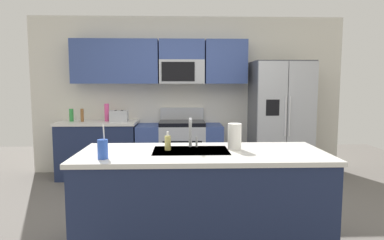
% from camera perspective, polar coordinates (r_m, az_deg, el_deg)
% --- Properties ---
extents(ground_plane, '(9.00, 9.00, 0.00)m').
position_cam_1_polar(ground_plane, '(3.86, 0.00, -16.70)').
color(ground_plane, '#66605B').
rests_on(ground_plane, ground).
extents(kitchen_wall_unit, '(5.20, 0.43, 2.60)m').
position_cam_1_polar(kitchen_wall_unit, '(5.64, -2.20, 5.91)').
color(kitchen_wall_unit, silver).
rests_on(kitchen_wall_unit, ground).
extents(back_counter, '(1.24, 0.63, 0.90)m').
position_cam_1_polar(back_counter, '(5.61, -15.61, -4.81)').
color(back_counter, '#1E2A4D').
rests_on(back_counter, ground).
extents(range_oven, '(1.36, 0.61, 1.10)m').
position_cam_1_polar(range_oven, '(5.46, -2.08, -4.98)').
color(range_oven, '#B7BABF').
rests_on(range_oven, ground).
extents(refrigerator, '(0.90, 0.76, 1.85)m').
position_cam_1_polar(refrigerator, '(5.55, 14.70, 0.04)').
color(refrigerator, '#4C4F54').
rests_on(refrigerator, ground).
extents(island_counter, '(2.19, 0.90, 0.90)m').
position_cam_1_polar(island_counter, '(3.13, 1.71, -13.40)').
color(island_counter, '#1E2A4D').
rests_on(island_counter, ground).
extents(toaster, '(0.28, 0.16, 0.18)m').
position_cam_1_polar(toaster, '(5.41, -12.30, 0.65)').
color(toaster, '#B7BABF').
rests_on(toaster, back_counter).
extents(pepper_mill, '(0.05, 0.05, 0.20)m').
position_cam_1_polar(pepper_mill, '(5.60, -18.15, 0.78)').
color(pepper_mill, brown).
rests_on(pepper_mill, back_counter).
extents(bottle_pink, '(0.07, 0.07, 0.28)m').
position_cam_1_polar(bottle_pink, '(5.55, -14.26, 1.25)').
color(bottle_pink, '#EA4C93').
rests_on(bottle_pink, back_counter).
extents(bottle_green, '(0.07, 0.07, 0.20)m').
position_cam_1_polar(bottle_green, '(5.70, -19.80, 0.80)').
color(bottle_green, green).
rests_on(bottle_green, back_counter).
extents(sink_faucet, '(0.08, 0.21, 0.28)m').
position_cam_1_polar(sink_faucet, '(3.16, -0.17, -1.69)').
color(sink_faucet, '#B7BABF').
rests_on(sink_faucet, island_counter).
extents(drink_cup_blue, '(0.08, 0.08, 0.28)m').
position_cam_1_polar(drink_cup_blue, '(2.79, -14.92, -4.78)').
color(drink_cup_blue, blue).
rests_on(drink_cup_blue, island_counter).
extents(soap_dispenser, '(0.06, 0.06, 0.17)m').
position_cam_1_polar(soap_dispenser, '(3.06, -4.14, -3.86)').
color(soap_dispenser, '#D8CC66').
rests_on(soap_dispenser, island_counter).
extents(paper_towel_roll, '(0.12, 0.12, 0.24)m').
position_cam_1_polar(paper_towel_roll, '(3.09, 7.24, -2.81)').
color(paper_towel_roll, white).
rests_on(paper_towel_roll, island_counter).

